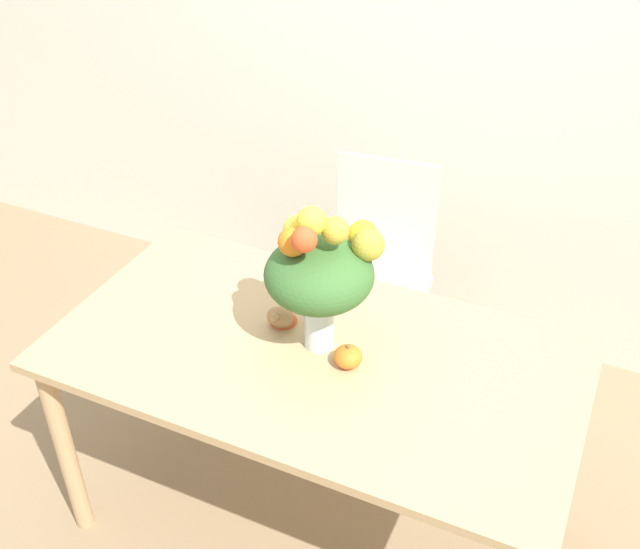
% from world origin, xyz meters
% --- Properties ---
extents(ground_plane, '(12.00, 12.00, 0.00)m').
position_xyz_m(ground_plane, '(0.00, 0.00, 0.00)').
color(ground_plane, '#8E7556').
extents(wall_back, '(8.00, 0.06, 2.70)m').
position_xyz_m(wall_back, '(0.00, 1.30, 1.35)').
color(wall_back, silver).
rests_on(wall_back, ground_plane).
extents(dining_table, '(1.57, 0.84, 0.77)m').
position_xyz_m(dining_table, '(0.00, 0.00, 0.68)').
color(dining_table, tan).
rests_on(dining_table, ground_plane).
extents(flower_vase, '(0.32, 0.34, 0.48)m').
position_xyz_m(flower_vase, '(0.01, 0.04, 1.03)').
color(flower_vase, silver).
rests_on(flower_vase, dining_table).
extents(pumpkin, '(0.08, 0.08, 0.08)m').
position_xyz_m(pumpkin, '(0.12, -0.02, 0.81)').
color(pumpkin, orange).
rests_on(pumpkin, dining_table).
extents(turkey_figurine, '(0.09, 0.12, 0.07)m').
position_xyz_m(turkey_figurine, '(-0.15, 0.08, 0.81)').
color(turkey_figurine, '#A87A4C').
rests_on(turkey_figurine, dining_table).
extents(dining_chair_near_window, '(0.47, 0.47, 0.98)m').
position_xyz_m(dining_chair_near_window, '(-0.09, 0.78, 0.51)').
color(dining_chair_near_window, silver).
rests_on(dining_chair_near_window, ground_plane).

